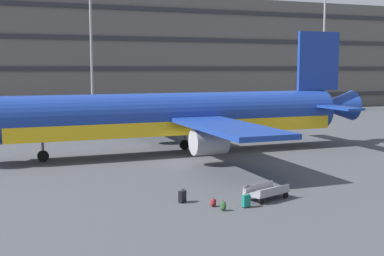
% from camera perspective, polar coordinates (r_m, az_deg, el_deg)
% --- Properties ---
extents(ground_plane, '(600.00, 600.00, 0.00)m').
position_cam_1_polar(ground_plane, '(40.44, -0.50, -3.76)').
color(ground_plane, '#424449').
extents(terminal_structure, '(162.59, 15.31, 19.62)m').
position_cam_1_polar(terminal_structure, '(89.91, -11.76, 8.23)').
color(terminal_structure, '#605B56').
rests_on(terminal_structure, ground_plane).
extents(airliner, '(36.19, 29.05, 10.92)m').
position_cam_1_polar(airliner, '(43.78, -1.15, 1.37)').
color(airliner, navy).
rests_on(airliner, ground_plane).
extents(light_mast_left, '(1.80, 0.50, 23.28)m').
position_cam_1_polar(light_mast_left, '(75.35, -11.49, 11.22)').
color(light_mast_left, gray).
rests_on(light_mast_left, ground_plane).
extents(light_mast_center_left, '(1.80, 0.50, 21.09)m').
position_cam_1_polar(light_mast_center_left, '(90.57, 14.84, 9.67)').
color(light_mast_center_left, gray).
rests_on(light_mast_center_left, ground_plane).
extents(suitcase_silver, '(0.51, 0.46, 0.78)m').
position_cam_1_polar(suitcase_silver, '(28.04, -1.11, -7.80)').
color(suitcase_silver, black).
rests_on(suitcase_silver, ground_plane).
extents(suitcase_red, '(0.50, 0.33, 0.81)m').
position_cam_1_polar(suitcase_red, '(27.25, 6.21, -8.26)').
color(suitcase_red, '#147266').
rests_on(suitcase_red, ground_plane).
extents(suitcase_orange, '(0.52, 0.39, 0.86)m').
position_cam_1_polar(suitcase_orange, '(28.70, 6.29, -7.45)').
color(suitcase_orange, gray).
rests_on(suitcase_orange, ground_plane).
extents(backpack_upright, '(0.36, 0.39, 0.51)m').
position_cam_1_polar(backpack_upright, '(27.28, 2.41, -8.53)').
color(backpack_upright, maroon).
rests_on(backpack_upright, ground_plane).
extents(backpack_purple, '(0.38, 0.39, 0.56)m').
position_cam_1_polar(backpack_purple, '(26.53, 3.56, -8.92)').
color(backpack_purple, '#264C26').
rests_on(backpack_purple, ground_plane).
extents(baggage_cart, '(3.33, 2.11, 0.82)m').
position_cam_1_polar(baggage_cart, '(29.00, 8.51, -7.25)').
color(baggage_cart, gray).
rests_on(baggage_cart, ground_plane).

